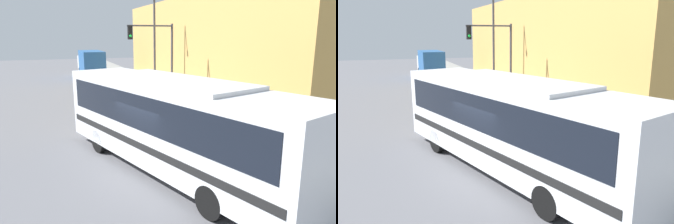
% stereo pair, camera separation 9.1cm
% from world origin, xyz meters
% --- Properties ---
extents(ground_plane, '(120.00, 120.00, 0.00)m').
position_xyz_m(ground_plane, '(0.00, 0.00, 0.00)').
color(ground_plane, slate).
extents(sidewalk, '(3.25, 70.00, 0.14)m').
position_xyz_m(sidewalk, '(6.12, 20.00, 0.07)').
color(sidewalk, gray).
rests_on(sidewalk, ground_plane).
extents(building_facade, '(6.00, 30.50, 7.94)m').
position_xyz_m(building_facade, '(10.75, 16.25, 3.97)').
color(building_facade, tan).
rests_on(building_facade, ground_plane).
extents(city_bus, '(5.71, 11.42, 3.38)m').
position_xyz_m(city_bus, '(0.73, 0.10, 1.94)').
color(city_bus, silver).
rests_on(city_bus, ground_plane).
extents(delivery_truck, '(2.33, 7.54, 3.04)m').
position_xyz_m(delivery_truck, '(1.88, 28.74, 1.66)').
color(delivery_truck, '#265999').
rests_on(delivery_truck, ground_plane).
extents(fire_hydrant, '(0.28, 0.38, 0.79)m').
position_xyz_m(fire_hydrant, '(5.10, 4.28, 0.53)').
color(fire_hydrant, red).
rests_on(fire_hydrant, sidewalk).
extents(traffic_light_pole, '(3.28, 0.35, 5.43)m').
position_xyz_m(traffic_light_pole, '(4.14, 11.57, 3.86)').
color(traffic_light_pole, '#47474C').
rests_on(traffic_light_pole, sidewalk).
extents(parking_meter, '(0.14, 0.14, 1.22)m').
position_xyz_m(parking_meter, '(5.10, 7.54, 0.97)').
color(parking_meter, '#47474C').
rests_on(parking_meter, sidewalk).
extents(street_lamp, '(2.24, 0.28, 7.74)m').
position_xyz_m(street_lamp, '(5.09, 15.72, 4.66)').
color(street_lamp, '#47474C').
rests_on(street_lamp, sidewalk).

